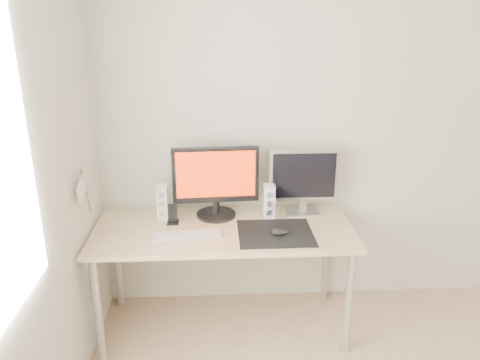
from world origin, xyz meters
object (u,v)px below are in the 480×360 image
phone_dock (173,218)px  speaker_left (162,202)px  keyboard (188,235)px  main_monitor (216,180)px  mouse (279,232)px  speaker_right (269,202)px  desk (223,239)px  second_monitor (303,178)px

phone_dock → speaker_left: bearing=126.7°
keyboard → phone_dock: (-0.10, 0.18, 0.03)m
main_monitor → keyboard: (-0.17, -0.29, -0.25)m
speaker_left → mouse: bearing=-22.5°
speaker_right → keyboard: bearing=-154.1°
mouse → keyboard: bearing=178.1°
speaker_left → desk: bearing=-23.2°
desk → main_monitor: (-0.04, 0.17, 0.33)m
phone_dock → second_monitor: bearing=9.0°
desk → keyboard: 0.26m
speaker_left → second_monitor: bearing=2.4°
phone_dock → main_monitor: bearing=20.5°
desk → main_monitor: main_monitor is taller
second_monitor → desk: bearing=-158.8°
keyboard → speaker_right: bearing=25.9°
desk → second_monitor: second_monitor is taller
speaker_right → keyboard: (-0.51, -0.25, -0.10)m
main_monitor → keyboard: 0.42m
desk → main_monitor: size_ratio=2.90×
second_monitor → keyboard: size_ratio=1.04×
main_monitor → speaker_left: bearing=-178.8°
mouse → main_monitor: (-0.37, 0.31, 0.23)m
main_monitor → second_monitor: 0.57m
speaker_right → phone_dock: bearing=-174.0°
mouse → speaker_right: 0.28m
second_monitor → speaker_left: (-0.92, -0.04, -0.13)m
desk → main_monitor: bearing=103.6°
mouse → second_monitor: size_ratio=0.24×
second_monitor → keyboard: 0.84m
second_monitor → speaker_left: bearing=-177.6°
mouse → keyboard: mouse is taller
speaker_left → phone_dock: (0.07, -0.10, -0.07)m
speaker_left → speaker_right: same height
desk → second_monitor: 0.65m
main_monitor → mouse: bearing=-39.2°
mouse → desk: mouse is taller
speaker_right → phone_dock: 0.62m
second_monitor → speaker_right: second_monitor is taller
main_monitor → speaker_left: main_monitor is taller
mouse → phone_dock: phone_dock is taller
phone_dock → mouse: bearing=-17.4°
second_monitor → phone_dock: (-0.85, -0.13, -0.20)m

